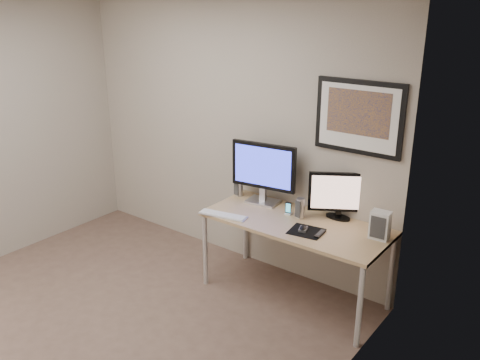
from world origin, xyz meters
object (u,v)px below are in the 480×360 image
at_px(framed_art, 359,117).
at_px(keyboard, 223,215).
at_px(desk, 295,228).
at_px(speaker_right, 300,208).
at_px(monitor_tv, 339,194).
at_px(phone_dock, 288,208).
at_px(fan_unit, 380,225).
at_px(monitor_large, 263,170).
at_px(speaker_left, 239,186).

relative_size(framed_art, keyboard, 1.70).
bearing_deg(desk, speaker_right, 96.36).
height_order(framed_art, monitor_tv, framed_art).
relative_size(monitor_tv, speaker_right, 2.61).
height_order(monitor_tv, phone_dock, monitor_tv).
distance_m(speaker_right, phone_dock, 0.12).
distance_m(speaker_right, fan_unit, 0.71).
xyz_separation_m(speaker_right, fan_unit, (0.70, 0.03, 0.02)).
bearing_deg(monitor_large, phone_dock, -23.24).
bearing_deg(monitor_large, fan_unit, -10.73).
distance_m(speaker_left, speaker_right, 0.75).
xyz_separation_m(phone_dock, keyboard, (-0.44, -0.37, -0.05)).
bearing_deg(phone_dock, keyboard, -151.10).
bearing_deg(phone_dock, framed_art, 16.12).
relative_size(monitor_large, phone_dock, 5.39).
relative_size(desk, monitor_tv, 3.43).
bearing_deg(monitor_tv, desk, -164.17).
height_order(monitor_large, keyboard, monitor_large).
bearing_deg(speaker_left, monitor_tv, 10.94).
xyz_separation_m(desk, speaker_right, (-0.01, 0.09, 0.16)).
distance_m(framed_art, monitor_large, 1.01).
distance_m(speaker_left, fan_unit, 1.45).
distance_m(monitor_tv, phone_dock, 0.46).
xyz_separation_m(monitor_large, speaker_right, (0.45, -0.09, -0.23)).
bearing_deg(monitor_large, framed_art, 2.81).
bearing_deg(speaker_left, framed_art, 13.32).
height_order(monitor_tv, speaker_left, monitor_tv).
bearing_deg(phone_dock, speaker_left, 159.34).
bearing_deg(desk, monitor_large, 158.88).
bearing_deg(phone_dock, monitor_tv, 15.41).
relative_size(framed_art, monitor_large, 1.20).
height_order(monitor_large, fan_unit, monitor_large).
bearing_deg(speaker_right, speaker_left, 179.79).
xyz_separation_m(speaker_right, phone_dock, (-0.12, -0.00, -0.03)).
distance_m(speaker_left, keyboard, 0.52).
distance_m(framed_art, speaker_right, 0.91).
relative_size(monitor_large, fan_unit, 2.74).
bearing_deg(speaker_right, desk, -75.97).
height_order(speaker_left, phone_dock, speaker_left).
height_order(framed_art, phone_dock, framed_art).
height_order(framed_art, keyboard, framed_art).
bearing_deg(fan_unit, speaker_left, 173.14).
distance_m(speaker_right, keyboard, 0.68).
relative_size(framed_art, speaker_right, 4.20).
distance_m(desk, speaker_right, 0.18).
bearing_deg(monitor_large, speaker_left, 169.38).
relative_size(phone_dock, fan_unit, 0.51).
xyz_separation_m(monitor_large, monitor_tv, (0.72, 0.10, -0.09)).
xyz_separation_m(desk, fan_unit, (0.69, 0.12, 0.18)).
bearing_deg(phone_dock, fan_unit, -8.65).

